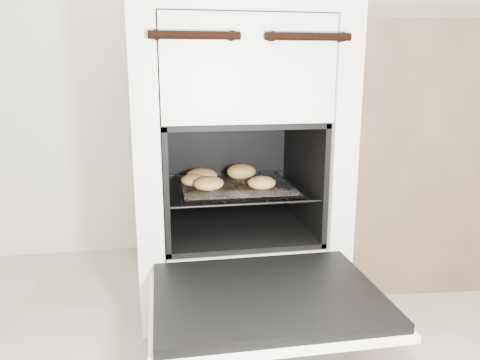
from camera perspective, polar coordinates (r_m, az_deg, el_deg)
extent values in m
cube|color=white|center=(1.63, -1.03, 3.53)|extent=(0.64, 0.68, 0.98)
cylinder|color=black|center=(1.24, -5.53, 17.17)|extent=(0.23, 0.02, 0.02)
cylinder|color=black|center=(1.30, 8.32, 16.92)|extent=(0.23, 0.02, 0.02)
cube|color=black|center=(1.20, 3.26, -13.79)|extent=(0.55, 0.43, 0.03)
cube|color=white|center=(1.21, 3.25, -14.60)|extent=(0.57, 0.45, 0.02)
cylinder|color=black|center=(1.55, -8.89, -1.19)|extent=(0.01, 0.45, 0.01)
cylinder|color=black|center=(1.63, 7.44, -0.50)|extent=(0.01, 0.45, 0.01)
cylinder|color=black|center=(1.37, 0.92, -2.98)|extent=(0.46, 0.01, 0.01)
cylinder|color=black|center=(1.78, -1.66, 0.80)|extent=(0.46, 0.01, 0.01)
cylinder|color=black|center=(1.56, -7.52, -1.14)|extent=(0.01, 0.43, 0.01)
cylinder|color=black|center=(1.56, -5.17, -1.04)|extent=(0.01, 0.43, 0.01)
cylinder|color=black|center=(1.57, -2.84, -0.94)|extent=(0.01, 0.43, 0.01)
cylinder|color=black|center=(1.57, -0.54, -0.85)|extent=(0.01, 0.43, 0.01)
cylinder|color=black|center=(1.59, 1.74, -0.75)|extent=(0.01, 0.43, 0.01)
cylinder|color=black|center=(1.60, 3.98, -0.65)|extent=(0.01, 0.43, 0.01)
cylinder|color=black|center=(1.62, 6.18, -0.56)|extent=(0.01, 0.43, 0.01)
cube|color=white|center=(1.55, -0.41, -0.81)|extent=(0.36, 0.32, 0.01)
ellipsoid|color=tan|center=(1.55, -5.51, 0.04)|extent=(0.14, 0.14, 0.04)
ellipsoid|color=tan|center=(1.64, 0.16, 1.06)|extent=(0.11, 0.11, 0.05)
ellipsoid|color=tan|center=(1.49, -3.87, -0.39)|extent=(0.13, 0.13, 0.04)
ellipsoid|color=tan|center=(1.51, 2.67, -0.31)|extent=(0.13, 0.13, 0.04)
ellipsoid|color=tan|center=(1.60, -4.71, 0.57)|extent=(0.11, 0.11, 0.05)
cube|color=brown|center=(2.03, 23.72, 3.51)|extent=(0.97, 0.69, 0.92)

